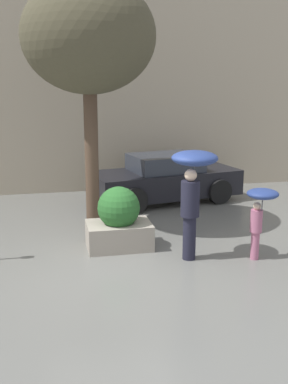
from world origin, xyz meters
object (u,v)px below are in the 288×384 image
at_px(person_adult, 193,180).
at_px(parked_car_near, 165,179).
at_px(planter_box, 119,221).
at_px(street_tree, 88,38).
at_px(person_child, 260,207).

distance_m(person_adult, parked_car_near, 4.46).
relative_size(planter_box, street_tree, 0.24).
height_order(person_child, parked_car_near, person_child).
bearing_deg(person_child, parked_car_near, 153.50).
xyz_separation_m(person_adult, person_child, (1.21, -0.39, -0.49)).
height_order(planter_box, street_tree, street_tree).
height_order(planter_box, person_adult, person_adult).
xyz_separation_m(planter_box, parked_car_near, (1.85, 3.49, 0.06)).
distance_m(planter_box, person_adult, 1.82).
xyz_separation_m(person_adult, street_tree, (-1.66, 2.36, 2.70)).
distance_m(person_adult, person_child, 1.36).
height_order(parked_car_near, street_tree, street_tree).
bearing_deg(street_tree, person_adult, -54.83).
bearing_deg(planter_box, person_child, -26.23).
bearing_deg(street_tree, person_child, -43.74).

